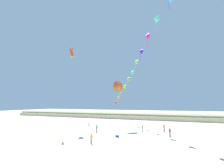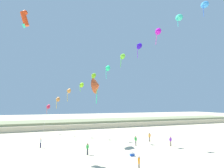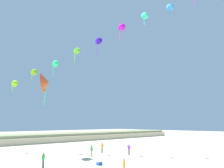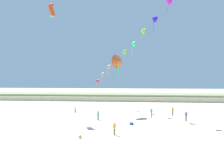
{
  "view_description": "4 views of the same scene",
  "coord_description": "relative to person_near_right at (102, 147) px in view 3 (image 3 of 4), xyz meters",
  "views": [
    {
      "loc": [
        11.22,
        -16.76,
        5.81
      ],
      "look_at": [
        0.64,
        10.51,
        9.68
      ],
      "focal_mm": 24.0,
      "sensor_mm": 36.0,
      "label": 1
    },
    {
      "loc": [
        -10.03,
        -15.57,
        6.94
      ],
      "look_at": [
        0.06,
        10.59,
        9.69
      ],
      "focal_mm": 32.0,
      "sensor_mm": 36.0,
      "label": 2
    },
    {
      "loc": [
        -15.96,
        -11.65,
        4.64
      ],
      "look_at": [
        3.68,
        8.29,
        9.25
      ],
      "focal_mm": 38.0,
      "sensor_mm": 36.0,
      "label": 3
    },
    {
      "loc": [
        2.17,
        -20.34,
        6.71
      ],
      "look_at": [
        -1.04,
        13.33,
        5.85
      ],
      "focal_mm": 32.0,
      "sensor_mm": 36.0,
      "label": 4
    }
  ],
  "objects": [
    {
      "name": "person_mid_center",
      "position": [
        -4.07,
        -2.33,
        0.02
      ],
      "size": [
        0.41,
        0.51,
        1.64
      ],
      "color": "gray",
      "rests_on": "ground"
    },
    {
      "name": "kite_banner_string",
      "position": [
        -6.57,
        1.32,
        13.65
      ],
      "size": [
        22.17,
        33.8,
        23.2
      ],
      "color": "#C82543"
    },
    {
      "name": "person_far_center",
      "position": [
        -9.54,
        -13.41,
        -0.05
      ],
      "size": [
        0.47,
        0.39,
        1.53
      ],
      "color": "#726656",
      "rests_on": "ground"
    },
    {
      "name": "beach_cooler",
      "position": [
        -7.49,
        -7.8,
        -0.72
      ],
      "size": [
        0.58,
        0.41,
        0.46
      ],
      "color": "blue",
      "rests_on": "ground"
    },
    {
      "name": "person_far_right",
      "position": [
        -12.89,
        -5.11,
        -0.03
      ],
      "size": [
        0.53,
        0.28,
        1.56
      ],
      "color": "#474C56",
      "rests_on": "ground"
    },
    {
      "name": "person_near_right",
      "position": [
        0.0,
        0.0,
        0.0
      ],
      "size": [
        0.5,
        0.39,
        1.61
      ],
      "color": "#726656",
      "rests_on": "ground"
    },
    {
      "name": "large_kite_low_lead",
      "position": [
        -9.94,
        0.51,
        9.09
      ],
      "size": [
        2.72,
        2.89,
        4.51
      ],
      "color": "#CD4F24"
    },
    {
      "name": "person_far_left",
      "position": [
        1.13,
        -4.6,
        0.01
      ],
      "size": [
        0.48,
        0.44,
        1.63
      ],
      "color": "#726656",
      "rests_on": "ground"
    }
  ]
}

